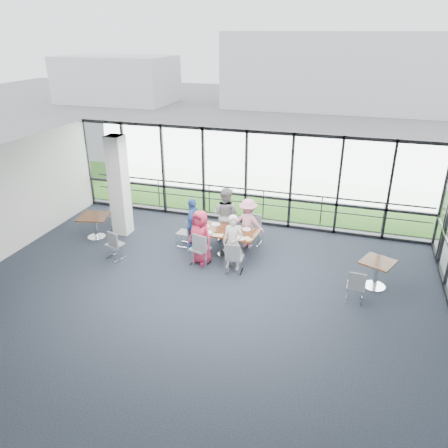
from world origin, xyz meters
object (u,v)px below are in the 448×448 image
(side_table_right, at_px, (377,266))
(diner_near_right, at_px, (233,243))
(diner_far_right, at_px, (248,223))
(chair_spare_lb, at_px, (117,216))
(main_table, at_px, (227,235))
(chair_main_nl, at_px, (200,249))
(diner_near_left, at_px, (201,237))
(chair_main_nr, at_px, (235,257))
(chair_spare_r, at_px, (356,286))
(chair_spare_la, at_px, (115,244))
(diner_end, at_px, (193,223))
(side_table_left, at_px, (94,219))
(chair_main_end, at_px, (185,233))
(structural_column, at_px, (119,186))
(chair_main_fl, at_px, (225,227))
(chair_main_fr, at_px, (254,231))
(diner_far_left, at_px, (226,215))

(side_table_right, xyz_separation_m, diner_near_right, (-3.77, -0.16, 0.18))
(diner_far_right, xyz_separation_m, chair_spare_lb, (-4.45, -0.00, -0.30))
(main_table, bearing_deg, side_table_right, -3.09)
(diner_far_right, bearing_deg, chair_main_nl, 60.52)
(diner_near_left, bearing_deg, diner_near_right, 12.35)
(chair_main_nr, bearing_deg, chair_spare_r, -14.45)
(chair_main_nl, xyz_separation_m, chair_spare_la, (-2.47, -0.37, -0.05))
(chair_main_nl, bearing_deg, diner_end, 137.14)
(main_table, relative_size, diner_end, 1.20)
(side_table_right, distance_m, diner_end, 5.35)
(side_table_left, xyz_separation_m, chair_main_end, (2.92, 0.32, -0.21))
(chair_main_end, height_order, chair_spare_lb, chair_spare_lb)
(diner_near_left, height_order, diner_near_right, diner_near_right)
(structural_column, xyz_separation_m, side_table_left, (-0.64, -0.60, -0.96))
(side_table_right, xyz_separation_m, chair_main_end, (-5.57, 0.77, -0.19))
(diner_far_right, height_order, diner_end, diner_end)
(diner_near_left, height_order, chair_spare_r, diner_near_left)
(structural_column, distance_m, chair_main_fl, 3.57)
(chair_main_fr, bearing_deg, side_table_left, 17.57)
(diner_near_right, height_order, diner_far_right, diner_near_right)
(structural_column, height_order, chair_main_end, structural_column)
(main_table, height_order, diner_end, diner_end)
(chair_main_nl, height_order, chair_spare_lb, chair_main_nl)
(chair_spare_la, bearing_deg, chair_main_end, 60.20)
(chair_main_fl, bearing_deg, side_table_left, 14.39)
(chair_main_end, bearing_deg, chair_main_nr, 63.60)
(diner_far_left, height_order, chair_main_fr, diner_far_left)
(diner_far_left, distance_m, chair_spare_lb, 3.71)
(diner_far_left, xyz_separation_m, chair_main_fl, (-0.02, 0.04, -0.43))
(diner_end, bearing_deg, structural_column, -96.41)
(side_table_right, height_order, diner_far_right, diner_far_right)
(main_table, xyz_separation_m, diner_far_left, (-0.31, 0.86, 0.27))
(diner_near_left, distance_m, chair_main_fl, 1.63)
(chair_main_end, bearing_deg, chair_spare_lb, -97.47)
(main_table, bearing_deg, chair_main_nl, -118.01)
(side_table_left, bearing_deg, chair_main_fr, 12.08)
(chair_main_nl, distance_m, chair_main_fr, 2.06)
(side_table_right, height_order, chair_main_nl, chair_main_nl)
(diner_far_right, bearing_deg, chair_main_end, 19.29)
(chair_main_nl, relative_size, chair_main_fr, 1.12)
(side_table_right, distance_m, diner_far_left, 4.72)
(main_table, bearing_deg, chair_main_end, 178.51)
(chair_main_fr, relative_size, chair_main_end, 1.03)
(chair_main_fl, bearing_deg, diner_near_left, 80.90)
(chair_main_fr, bearing_deg, chair_main_nl, 62.19)
(diner_far_right, height_order, chair_main_fr, diner_far_right)
(structural_column, xyz_separation_m, diner_end, (2.57, -0.27, -0.82))
(structural_column, bearing_deg, chair_main_end, -7.00)
(structural_column, xyz_separation_m, chair_main_fr, (4.28, 0.45, -1.16))
(chair_spare_la, bearing_deg, diner_far_right, 48.05)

